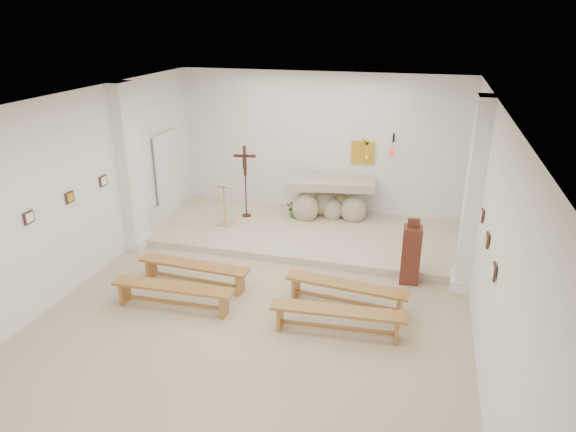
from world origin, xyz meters
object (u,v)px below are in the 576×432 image
(donation_pedestal, at_px, (411,254))
(bench_right_second, at_px, (337,315))
(crucifix_stand, at_px, (245,176))
(lectern, at_px, (224,204))
(bench_right_front, at_px, (346,289))
(bench_left_front, at_px, (194,269))
(altar, at_px, (330,202))
(bench_left_second, at_px, (173,291))

(donation_pedestal, bearing_deg, bench_right_second, -118.57)
(crucifix_stand, bearing_deg, lectern, -123.55)
(lectern, bearing_deg, bench_right_front, -31.63)
(bench_left_front, bearing_deg, bench_right_second, -13.60)
(altar, relative_size, crucifix_stand, 1.22)
(altar, xyz_separation_m, bench_left_second, (-1.81, -4.55, -0.21))
(donation_pedestal, bearing_deg, altar, 126.50)
(altar, bearing_deg, lectern, -162.70)
(altar, height_order, lectern, lectern)
(donation_pedestal, xyz_separation_m, bench_right_second, (-1.00, -2.05, -0.23))
(donation_pedestal, xyz_separation_m, bench_left_front, (-3.84, -1.21, -0.23))
(bench_right_front, relative_size, bench_left_second, 1.01)
(lectern, xyz_separation_m, bench_left_second, (0.44, -3.42, -0.32))
(bench_left_front, xyz_separation_m, bench_right_second, (2.83, -0.84, 0.00))
(bench_left_second, distance_m, bench_right_second, 2.83)
(altar, bearing_deg, bench_left_second, -121.06)
(bench_left_second, height_order, bench_right_second, same)
(lectern, relative_size, bench_left_front, 0.48)
(donation_pedestal, relative_size, bench_left_front, 0.60)
(bench_right_second, bearing_deg, bench_right_front, 86.04)
(crucifix_stand, bearing_deg, bench_right_second, -63.55)
(crucifix_stand, bearing_deg, donation_pedestal, -36.70)
(bench_right_front, bearing_deg, bench_left_second, -157.38)
(bench_left_front, height_order, bench_right_front, same)
(altar, xyz_separation_m, crucifix_stand, (-1.96, -0.46, 0.60))
(altar, relative_size, lectern, 2.06)
(donation_pedestal, distance_m, bench_left_front, 4.03)
(crucifix_stand, xyz_separation_m, bench_right_front, (2.97, -3.24, -0.81))
(donation_pedestal, height_order, bench_left_second, donation_pedestal)
(crucifix_stand, relative_size, donation_pedestal, 1.35)
(crucifix_stand, distance_m, bench_left_front, 3.34)
(donation_pedestal, relative_size, bench_right_second, 0.60)
(bench_right_front, bearing_deg, crucifix_stand, 138.59)
(bench_right_front, distance_m, bench_right_second, 0.84)
(altar, bearing_deg, bench_right_front, -83.93)
(altar, height_order, donation_pedestal, donation_pedestal)
(bench_left_front, relative_size, bench_right_front, 1.00)
(bench_left_second, relative_size, bench_right_second, 1.00)
(altar, height_order, bench_left_front, altar)
(crucifix_stand, distance_m, bench_right_second, 5.12)
(donation_pedestal, bearing_deg, bench_left_front, -165.03)
(bench_left_second, bearing_deg, bench_left_front, 88.14)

